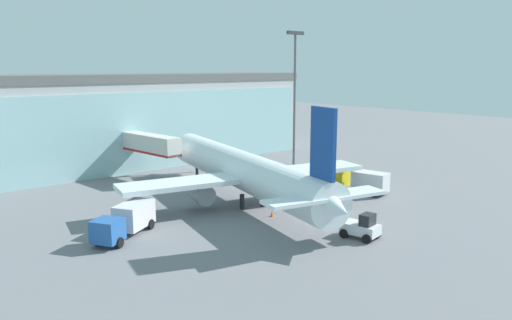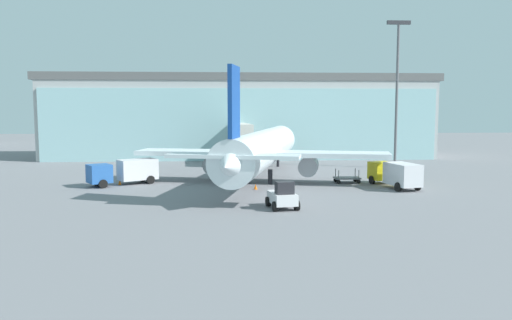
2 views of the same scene
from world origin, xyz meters
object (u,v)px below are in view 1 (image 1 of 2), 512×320
fuel_truck (360,181)px  pushback_tug (362,227)px  apron_light_mast (295,88)px  airplane (244,171)px  safety_cone_nose (272,214)px  catering_truck (126,220)px  baggage_cart (313,188)px  safety_cone_wingtip (121,235)px  jet_bridge (141,143)px

fuel_truck → pushback_tug: size_ratio=2.20×
apron_light_mast → airplane: 23.88m
apron_light_mast → safety_cone_nose: (-20.22, -17.51, -11.46)m
airplane → catering_truck: airplane is taller
safety_cone_nose → airplane: bearing=79.9°
apron_light_mast → baggage_cart: (-9.89, -13.41, -11.24)m
baggage_cart → safety_cone_wingtip: 24.76m
catering_truck → safety_cone_nose: size_ratio=13.36×
safety_cone_wingtip → airplane: bearing=7.1°
baggage_cart → safety_cone_wingtip: baggage_cart is taller
fuel_truck → safety_cone_nose: fuel_truck is taller
airplane → safety_cone_wingtip: airplane is taller
safety_cone_wingtip → apron_light_mast: bearing=21.4°
jet_bridge → fuel_truck: bearing=-153.5°
jet_bridge → pushback_tug: (2.79, -35.30, -3.65)m
airplane → pushback_tug: bearing=-164.9°
airplane → safety_cone_wingtip: (-15.46, -1.91, -3.33)m
jet_bridge → pushback_tug: bearing=178.9°
jet_bridge → apron_light_mast: bearing=-115.9°
fuel_truck → baggage_cart: size_ratio=2.68×
apron_light_mast → safety_cone_nose: bearing=-139.1°
catering_truck → fuel_truck: size_ratio=0.97×
jet_bridge → apron_light_mast: (21.32, -7.92, 7.12)m
catering_truck → safety_cone_wingtip: bearing=-21.2°
safety_cone_wingtip → jet_bridge: bearing=58.2°
pushback_tug → safety_cone_nose: 10.05m
jet_bridge → safety_cone_wingtip: jet_bridge is taller
pushback_tug → safety_cone_wingtip: pushback_tug is taller
jet_bridge → apron_light_mast: apron_light_mast is taller
jet_bridge → airplane: 19.74m
fuel_truck → safety_cone_nose: size_ratio=13.83×
airplane → catering_truck: 15.10m
safety_cone_nose → pushback_tug: bearing=-80.3°
safety_cone_nose → safety_cone_wingtip: same height
catering_truck → fuel_truck: same height
jet_bridge → safety_cone_nose: size_ratio=27.42×
fuel_truck → baggage_cart: 5.61m
jet_bridge → catering_truck: size_ratio=2.05×
catering_truck → pushback_tug: size_ratio=2.12×
airplane → pushback_tug: (0.64, -15.71, -2.63)m
safety_cone_wingtip → baggage_cart: bearing=0.4°
fuel_truck → pushback_tug: fuel_truck is taller
catering_truck → pushback_tug: (15.48, -13.92, -0.49)m
apron_light_mast → baggage_cart: size_ratio=7.03×
baggage_cart → safety_cone_nose: size_ratio=5.16×
apron_light_mast → fuel_truck: apron_light_mast is taller
catering_truck → baggage_cart: bearing=147.8°
jet_bridge → baggage_cart: bearing=-157.4°
jet_bridge → catering_truck: bearing=143.7°
airplane → safety_cone_wingtip: bearing=109.8°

